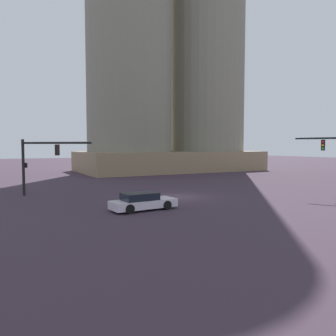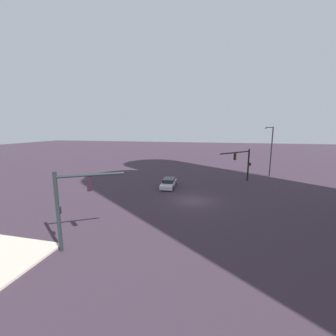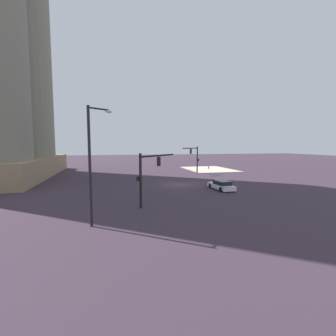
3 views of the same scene
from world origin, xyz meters
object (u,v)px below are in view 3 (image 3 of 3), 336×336
at_px(traffic_signal_opposite_side, 150,169).
at_px(fire_hydrant_on_curb, 208,167).
at_px(streetlamp_curved_arm, 92,158).
at_px(sedan_car_approaching, 221,185).
at_px(traffic_signal_near_corner, 195,156).

distance_m(traffic_signal_opposite_side, fire_hydrant_on_curb, 35.60).
height_order(streetlamp_curved_arm, sedan_car_approaching, streetlamp_curved_arm).
bearing_deg(fire_hydrant_on_curb, traffic_signal_near_corner, 140.08).
xyz_separation_m(streetlamp_curved_arm, fire_hydrant_on_curb, (35.40, -23.89, -4.38)).
bearing_deg(traffic_signal_near_corner, traffic_signal_opposite_side, 29.16).
bearing_deg(fire_hydrant_on_curb, sedan_car_approaching, 160.61).
bearing_deg(sedan_car_approaching, traffic_signal_opposite_side, 114.15).
xyz_separation_m(sedan_car_approaching, fire_hydrant_on_curb, (24.59, -8.66, -0.09)).
xyz_separation_m(streetlamp_curved_arm, sedan_car_approaching, (10.80, -15.24, -4.30)).
distance_m(traffic_signal_near_corner, sedan_car_approaching, 17.79).
bearing_deg(streetlamp_curved_arm, traffic_signal_opposite_side, 10.01).
bearing_deg(traffic_signal_near_corner, sedan_car_approaching, 50.16).
bearing_deg(traffic_signal_opposite_side, traffic_signal_near_corner, 11.51).
xyz_separation_m(traffic_signal_opposite_side, fire_hydrant_on_curb, (30.00, -18.93, -3.02)).
relative_size(streetlamp_curved_arm, sedan_car_approaching, 1.81).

